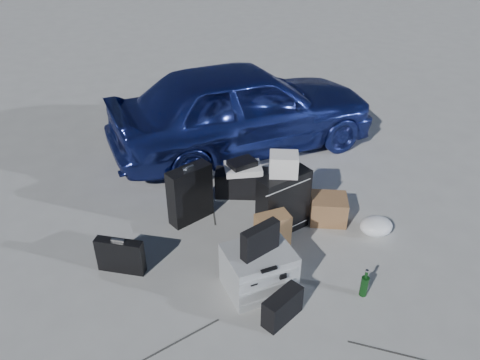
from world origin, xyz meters
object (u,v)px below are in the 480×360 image
object	(u,v)px
pelican_case	(259,269)
duffel_bag	(242,183)
suitcase_right	(283,203)
car	(244,107)
suitcase_left	(190,194)
green_bottle	(365,283)
briefcase	(120,256)
cardboard_box	(328,209)

from	to	relation	value
pelican_case	duffel_bag	bearing A→B (deg)	72.13
pelican_case	suitcase_right	distance (m)	0.88
car	suitcase_left	world-z (taller)	car
car	pelican_case	world-z (taller)	car
pelican_case	green_bottle	xyz separation A→B (m)	(0.84, -0.36, -0.07)
suitcase_left	suitcase_right	bearing A→B (deg)	-53.11
suitcase_left	pelican_case	bearing A→B (deg)	-97.59
suitcase_right	green_bottle	distance (m)	1.13
briefcase	green_bottle	xyz separation A→B (m)	(1.96, -0.94, -0.04)
briefcase	suitcase_left	xyz separation A→B (m)	(0.78, 0.60, 0.14)
cardboard_box	car	bearing A→B (deg)	100.73
suitcase_left	duffel_bag	distance (m)	0.73
pelican_case	briefcase	size ratio (longest dim) A/B	1.27
duffel_bag	suitcase_left	bearing A→B (deg)	-136.56
green_bottle	cardboard_box	bearing A→B (deg)	79.70
duffel_bag	cardboard_box	bearing A→B (deg)	-26.39
car	green_bottle	size ratio (longest dim) A/B	13.00
pelican_case	suitcase_right	bearing A→B (deg)	48.46
green_bottle	suitcase_left	bearing A→B (deg)	127.34
car	duffel_bag	xyz separation A→B (m)	(-0.37, -1.09, -0.44)
pelican_case	suitcase_right	world-z (taller)	suitcase_right
cardboard_box	green_bottle	distance (m)	1.10
cardboard_box	pelican_case	bearing A→B (deg)	-145.15
cardboard_box	green_bottle	world-z (taller)	cardboard_box
suitcase_right	briefcase	bearing A→B (deg)	166.55
suitcase_right	duffel_bag	bearing A→B (deg)	86.28
suitcase_right	duffel_bag	distance (m)	0.81
suitcase_left	green_bottle	distance (m)	1.95
suitcase_right	cardboard_box	distance (m)	0.56
suitcase_left	green_bottle	xyz separation A→B (m)	(1.18, -1.55, -0.17)
car	briefcase	size ratio (longest dim) A/B	7.94
briefcase	suitcase_right	bearing A→B (deg)	33.34
suitcase_right	duffel_bag	size ratio (longest dim) A/B	1.11
suitcase_left	green_bottle	size ratio (longest dim) A/B	2.29
briefcase	suitcase_right	xyz separation A→B (m)	(1.63, 0.12, 0.16)
briefcase	green_bottle	bearing A→B (deg)	3.36
car	cardboard_box	xyz separation A→B (m)	(0.35, -1.84, -0.46)
briefcase	suitcase_left	size ratio (longest dim) A/B	0.71
suitcase_left	cardboard_box	size ratio (longest dim) A/B	1.65
cardboard_box	green_bottle	xyz separation A→B (m)	(-0.20, -1.08, -0.01)
suitcase_left	cardboard_box	xyz separation A→B (m)	(1.38, -0.46, -0.17)
duffel_bag	car	bearing A→B (deg)	91.13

